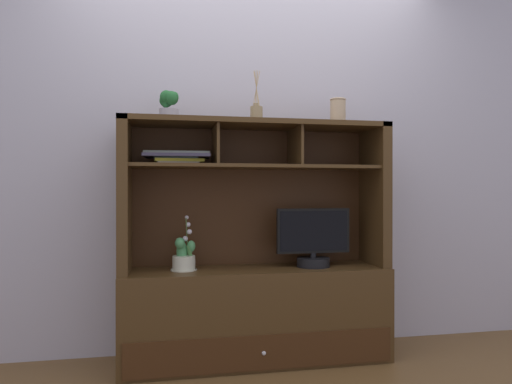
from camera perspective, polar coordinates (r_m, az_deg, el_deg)
name	(u,v)px	position (r m, az deg, el deg)	size (l,w,h in m)	color
floor_plane	(256,361)	(3.02, 0.00, -20.03)	(6.00, 6.00, 0.02)	brown
back_wall	(249,135)	(3.09, -0.87, 7.03)	(6.00, 0.02, 2.80)	#B0ACBA
media_console	(256,287)	(2.90, -0.03, -11.51)	(1.60, 0.45, 1.45)	#442D16
tv_monitor	(313,242)	(2.92, 7.03, -6.07)	(0.46, 0.20, 0.36)	black
potted_orchid	(187,260)	(2.82, -8.41, -8.28)	(0.11, 0.11, 0.32)	silver
potted_fern	(184,258)	(2.81, -8.87, -8.05)	(0.15, 0.15, 0.20)	beige
magazine_stack_left	(178,157)	(2.77, -9.58, 4.19)	(0.39, 0.27, 0.07)	gray
diffuser_bottle	(256,113)	(2.85, 0.06, 9.62)	(0.08, 0.08, 0.31)	#8C7755
potted_succulent	(169,105)	(2.81, -10.61, 10.46)	(0.13, 0.13, 0.17)	#94909C
ceramic_vase	(338,111)	(3.00, 10.00, 9.72)	(0.10, 0.10, 0.16)	tan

